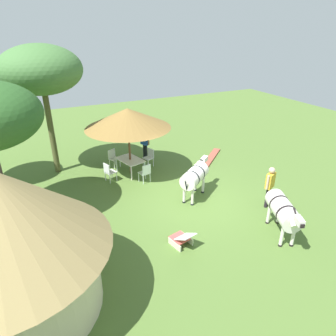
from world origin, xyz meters
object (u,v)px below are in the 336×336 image
guest_beside_umbrella (145,141)px  zebra_nearest_camera (195,176)px  patio_chair_near_lawn (109,171)px  striped_lounge_chair (182,239)px  patio_chair_west_end (145,172)px  zebra_by_umbrella (284,211)px  acacia_tree_right_background (41,70)px  patio_dining_table (130,161)px  shade_umbrella (128,118)px  standing_watcher (270,183)px  patio_chair_east_end (149,156)px  thatched_hut (5,239)px  patio_chair_near_hut (113,157)px

guest_beside_umbrella → zebra_nearest_camera: (-4.55, -0.37, -0.02)m
patio_chair_near_lawn → striped_lounge_chair: patio_chair_near_lawn is taller
patio_chair_west_end → zebra_nearest_camera: size_ratio=0.49×
zebra_by_umbrella → acacia_tree_right_background: bearing=-30.2°
patio_dining_table → patio_chair_near_lawn: patio_chair_near_lawn is taller
shade_umbrella → zebra_nearest_camera: bearing=-153.2°
striped_lounge_chair → zebra_nearest_camera: zebra_nearest_camera is taller
striped_lounge_chair → acacia_tree_right_background: (7.50, 2.90, 4.50)m
standing_watcher → acacia_tree_right_background: (6.89, 7.01, 3.74)m
patio_chair_west_end → patio_chair_east_end: size_ratio=1.00×
thatched_hut → patio_chair_near_lawn: size_ratio=5.29×
patio_dining_table → shade_umbrella: bearing=26.6°
patio_chair_east_end → zebra_by_umbrella: (-7.12, -1.85, 0.44)m
patio_chair_near_hut → striped_lounge_chair: (-6.84, -0.26, -0.27)m
zebra_by_umbrella → guest_beside_umbrella: bearing=-54.0°
thatched_hut → shade_umbrella: 7.91m
shade_umbrella → patio_chair_near_hut: size_ratio=4.33×
acacia_tree_right_background → guest_beside_umbrella: bearing=-96.1°
patio_chair_east_end → patio_chair_near_hut: 1.80m
striped_lounge_chair → patio_chair_near_hut: bearing=79.5°
guest_beside_umbrella → zebra_nearest_camera: 4.57m
patio_chair_east_end → patio_chair_near_hut: bearing=47.7°
thatched_hut → patio_chair_east_end: thatched_hut is taller
patio_dining_table → acacia_tree_right_background: size_ratio=0.27×
patio_chair_west_end → patio_chair_near_hut: (2.29, 0.81, 0.00)m
patio_chair_near_lawn → patio_dining_table: bearing=90.0°
shade_umbrella → patio_chair_east_end: (0.41, -1.15, -2.22)m
patio_chair_near_hut → patio_dining_table: bearing=90.0°
patio_chair_near_lawn → zebra_by_umbrella: bearing=14.9°
zebra_nearest_camera → patio_chair_west_end: bearing=176.8°
patio_chair_west_end → patio_chair_east_end: same height
shade_umbrella → striped_lounge_chair: (-5.74, 0.26, -2.48)m
guest_beside_umbrella → zebra_by_umbrella: bearing=-14.5°
shade_umbrella → zebra_by_umbrella: size_ratio=1.80×
shade_umbrella → standing_watcher: bearing=-143.0°
patio_chair_near_lawn → zebra_by_umbrella: (-6.32, -4.15, 0.44)m
thatched_hut → patio_dining_table: (6.11, -4.99, -1.48)m
patio_chair_near_hut → patio_chair_near_lawn: 1.62m
patio_chair_east_end → striped_lounge_chair: size_ratio=0.99×
patio_chair_east_end → striped_lounge_chair: (-6.15, 1.41, -0.27)m
thatched_hut → patio_chair_near_lawn: (5.73, -3.83, -1.62)m
shade_umbrella → patio_chair_east_end: shade_umbrella is taller
thatched_hut → patio_dining_table: size_ratio=3.06×
patio_chair_east_end → patio_chair_near_lawn: same height
striped_lounge_chair → guest_beside_umbrella: bearing=65.0°
guest_beside_umbrella → zebra_nearest_camera: size_ratio=0.92×
shade_umbrella → patio_dining_table: bearing=-153.4°
patio_chair_near_hut → zebra_nearest_camera: zebra_nearest_camera is taller
patio_chair_near_lawn → standing_watcher: bearing=28.2°
patio_chair_west_end → patio_chair_east_end: bearing=47.8°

